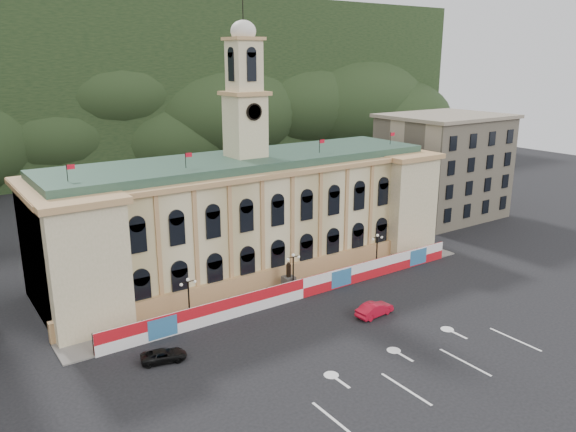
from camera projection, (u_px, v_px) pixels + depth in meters
ground at (390, 348)px, 56.38m from camera, size 260.00×260.00×0.00m
lane_markings at (428, 370)px, 52.42m from camera, size 26.00×10.00×0.02m
hill_ridge at (65, 93)px, 147.89m from camera, size 230.00×80.00×64.00m
city_hall at (248, 213)px, 76.18m from camera, size 56.20×17.60×37.10m
side_building_right at (443, 166)px, 101.88m from camera, size 21.00×17.00×18.60m
hoarding_fence at (303, 288)px, 68.03m from camera, size 50.00×0.44×2.50m
pavement at (290, 290)px, 70.44m from camera, size 56.00×5.50×0.16m
statue at (289, 281)px, 70.34m from camera, size 1.40×1.40×3.72m
lamp_left at (189, 296)px, 61.39m from camera, size 1.96×0.44×5.15m
lamp_center at (293, 269)px, 69.04m from camera, size 1.96×0.44×5.15m
lamp_right at (377, 248)px, 76.68m from camera, size 1.96×0.44×5.15m
red_sedan at (375, 309)px, 63.36m from camera, size 2.50×5.08×1.58m
black_suv at (164, 355)px, 53.84m from camera, size 4.22×5.39×1.21m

